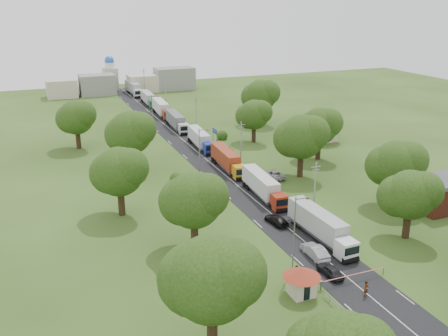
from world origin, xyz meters
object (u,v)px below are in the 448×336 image
truck_0 (321,226)px  pedestrian_near (366,289)px  car_lane_mid (315,251)px  boom_barrier (344,278)px  info_sign (215,134)px  car_lane_front (330,271)px  guard_booth (302,278)px

truck_0 → pedestrian_near: bearing=-101.2°
car_lane_mid → boom_barrier: bearing=88.7°
boom_barrier → info_sign: (6.56, 60.00, 2.11)m
boom_barrier → car_lane_mid: car_lane_mid is taller
truck_0 → car_lane_mid: (-3.34, -4.06, -1.31)m
info_sign → car_lane_mid: 53.41m
truck_0 → car_lane_front: size_ratio=3.52×
info_sign → pedestrian_near: info_sign is taller
truck_0 → boom_barrier: bearing=-108.5°
boom_barrier → truck_0: truck_0 is taller
car_lane_front → pedestrian_near: (1.27, -5.37, 0.24)m
guard_booth → pedestrian_near: 7.51m
guard_booth → truck_0: 14.61m
info_sign → pedestrian_near: (-5.67, -63.11, -2.05)m
guard_booth → truck_0: truck_0 is taller
guard_booth → truck_0: size_ratio=0.30×
car_lane_front → info_sign: bearing=-99.1°
truck_0 → car_lane_mid: size_ratio=2.89×
info_sign → truck_0: (-2.86, -48.94, -0.86)m
truck_0 → pedestrian_near: size_ratio=7.68×
guard_booth → car_lane_mid: guard_booth is taller
car_lane_front → car_lane_mid: (0.74, 4.74, 0.12)m
guard_booth → car_lane_mid: bearing=48.5°
info_sign → guard_booth: bearing=-101.7°
guard_booth → info_sign: size_ratio=1.07×
guard_booth → pedestrian_near: bearing=-24.8°
truck_0 → car_lane_mid: truck_0 is taller
pedestrian_near → boom_barrier: bearing=82.9°
car_lane_front → truck_0: bearing=-117.1°
info_sign → car_lane_mid: size_ratio=0.81×
car_lane_front → pedestrian_near: size_ratio=2.18×
car_lane_mid → info_sign: bearing=-95.1°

